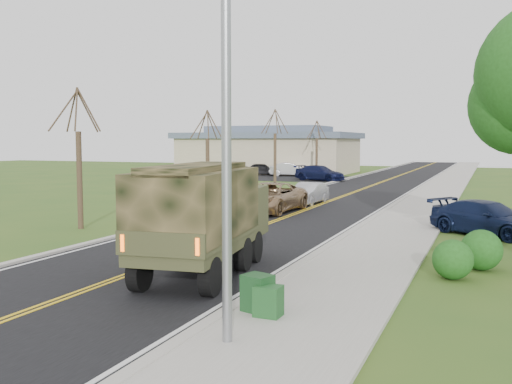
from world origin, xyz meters
The scene contains 20 objects.
ground centered at (0.00, 0.00, 0.00)m, with size 160.00×160.00×0.00m, color #31541C.
road centered at (0.00, 40.00, 0.01)m, with size 8.00×120.00×0.01m, color black.
curb_right centered at (4.15, 40.00, 0.06)m, with size 0.30×120.00×0.12m, color #9E998E.
sidewalk_right centered at (5.90, 40.00, 0.05)m, with size 3.20×120.00×0.10m, color #9E998E.
curb_left centered at (-4.15, 40.00, 0.05)m, with size 0.30×120.00×0.10m, color #9E998E.
street_light centered at (4.90, -0.50, 4.43)m, with size 1.65×0.22×8.00m.
bare_tree_a centered at (-7.00, 10.00, 2.63)m, with size 1.93×2.26×6.08m.
bare_tree_b centered at (-7.00, 22.00, 2.48)m, with size 1.83×2.14×5.73m.
bare_tree_c centered at (-7.00, 34.00, 2.78)m, with size 2.04×2.39×6.42m.
bare_tree_d centered at (-7.00, 46.00, 2.55)m, with size 1.88×2.20×5.91m.
commercial_building centered at (-15.98, 55.97, 2.69)m, with size 25.50×21.50×5.65m.
military_truck centered at (1.96, 4.38, 1.80)m, with size 3.01×6.54×3.15m.
suv_champagne centered at (-1.50, 18.48, 0.79)m, with size 2.62×5.69×1.58m, color #947653.
sedan_silver centered at (-0.80, 23.20, 0.64)m, with size 1.36×3.91×1.29m, color silver.
pickup_navy centered at (9.32, 14.73, 0.70)m, with size 1.95×4.80×1.39m, color #0F1837.
utility_box_near centered at (4.81, 1.44, 0.50)m, with size 0.60×0.50×0.80m, color #16401C.
utility_box_far centered at (5.15, 1.20, 0.43)m, with size 0.55×0.45×0.65m, color #1B4C1F.
lot_car_dark centered at (-14.48, 50.00, 0.69)m, with size 1.63×4.06×1.38m, color black.
lot_car_silver centered at (-10.95, 49.22, 0.75)m, with size 1.58×4.53×1.49m, color #B8B7BD.
lot_car_navy centered at (-5.93, 43.56, 0.74)m, with size 2.07×5.10×1.48m, color #0E1335.
Camera 1 is at (9.38, -9.72, 3.76)m, focal length 40.00 mm.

